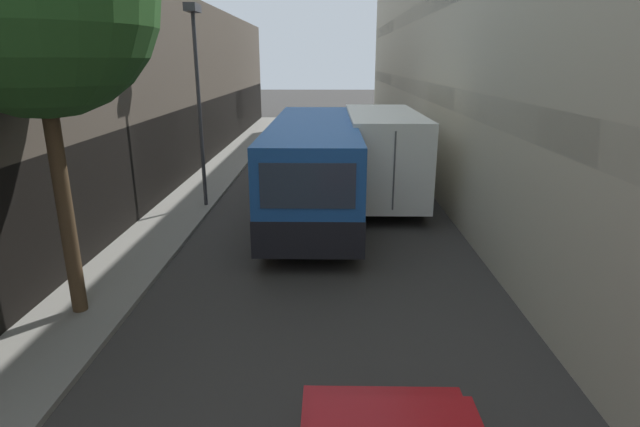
% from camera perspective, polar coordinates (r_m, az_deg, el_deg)
% --- Properties ---
extents(ground_plane, '(150.00, 150.00, 0.00)m').
position_cam_1_polar(ground_plane, '(13.87, -0.39, -2.90)').
color(ground_plane, '#33302D').
extents(sidewalk_left, '(1.89, 60.00, 0.11)m').
position_cam_1_polar(sidewalk_left, '(14.65, -18.22, -2.45)').
color(sidewalk_left, gray).
rests_on(sidewalk_left, ground_plane).
extents(building_left_shopfront, '(2.40, 60.00, 7.32)m').
position_cam_1_polar(building_left_shopfront, '(14.79, -27.02, 9.79)').
color(building_left_shopfront, '#51473D').
rests_on(building_left_shopfront, ground_plane).
extents(bus, '(2.59, 9.88, 2.96)m').
position_cam_1_polar(bus, '(15.75, -0.67, 5.48)').
color(bus, '#1E519E').
rests_on(bus, ground_plane).
extents(box_truck, '(2.36, 8.84, 3.07)m').
position_cam_1_polar(box_truck, '(18.32, 6.85, 7.22)').
color(box_truck, silver).
rests_on(box_truck, ground_plane).
extents(street_lamp, '(0.36, 0.80, 6.27)m').
position_cam_1_polar(street_lamp, '(16.54, -13.93, 15.82)').
color(street_lamp, '#38383D').
rests_on(street_lamp, sidewalk_left).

